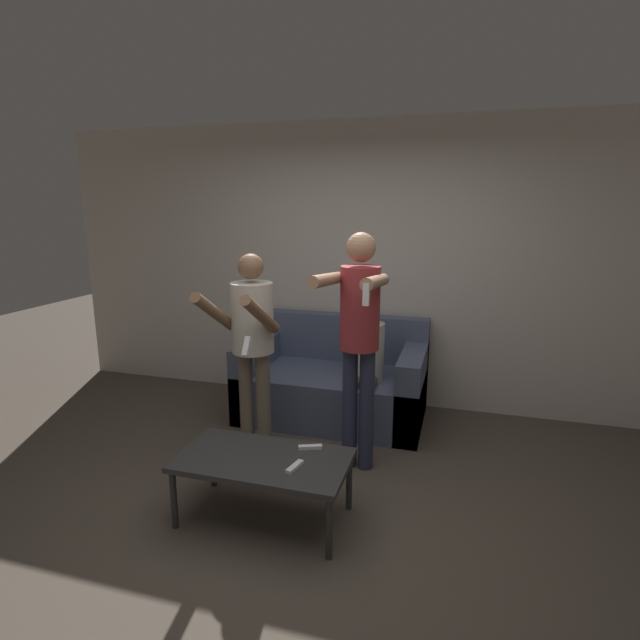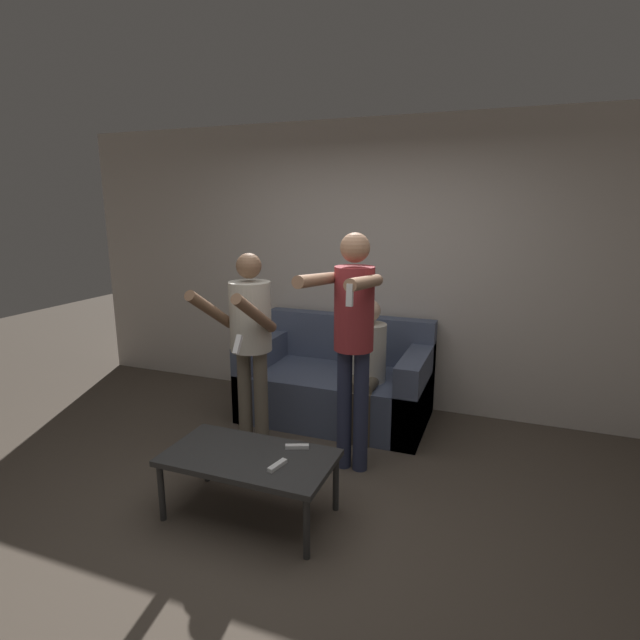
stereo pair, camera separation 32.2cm
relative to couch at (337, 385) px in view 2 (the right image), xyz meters
name	(u,v)px [view 2 (the right image)]	position (x,y,z in m)	size (l,w,h in m)	color
ground_plane	(282,519)	(0.19, -1.63, -0.30)	(14.00, 14.00, 0.00)	#4C4238
wall_back	(374,267)	(0.19, 0.49, 1.05)	(6.40, 0.06, 2.70)	beige
couch	(337,385)	(0.00, 0.00, 0.00)	(1.65, 0.93, 0.90)	#4C5670
person_standing_left	(249,332)	(-0.41, -0.88, 0.68)	(0.44, 0.71, 1.58)	#6B6051
person_standing_right	(353,328)	(0.41, -0.89, 0.78)	(0.40, 0.77, 1.75)	#282D47
person_seated	(366,361)	(0.33, -0.23, 0.33)	(0.30, 0.53, 1.16)	brown
coffee_table	(249,461)	(-0.01, -1.65, 0.07)	(1.06, 0.57, 0.42)	#2D2D2D
remote_near	(277,465)	(0.22, -1.72, 0.12)	(0.07, 0.15, 0.02)	white
remote_far	(297,447)	(0.23, -1.46, 0.12)	(0.15, 0.09, 0.02)	white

